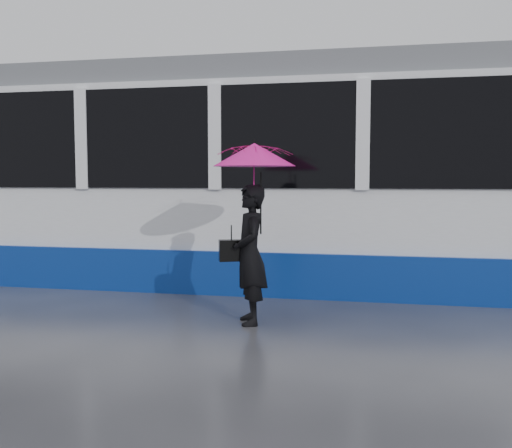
# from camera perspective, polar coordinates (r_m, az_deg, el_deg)

# --- Properties ---
(ground) EXTENTS (90.00, 90.00, 0.00)m
(ground) POSITION_cam_1_polar(r_m,az_deg,el_deg) (6.92, -7.63, -9.10)
(ground) COLOR #29292D
(ground) RESTS_ON ground
(rails) EXTENTS (34.00, 1.51, 0.02)m
(rails) POSITION_cam_1_polar(r_m,az_deg,el_deg) (9.27, -2.49, -5.51)
(rails) COLOR #3F3D38
(rails) RESTS_ON ground
(tram) EXTENTS (26.00, 2.56, 3.35)m
(tram) POSITION_cam_1_polar(r_m,az_deg,el_deg) (10.50, -20.94, 4.30)
(tram) COLOR white
(tram) RESTS_ON ground
(woman) EXTENTS (0.56, 0.67, 1.57)m
(woman) POSITION_cam_1_polar(r_m,az_deg,el_deg) (6.39, -0.60, -3.07)
(woman) COLOR black
(woman) RESTS_ON ground
(umbrella) EXTENTS (1.19, 1.19, 1.06)m
(umbrella) POSITION_cam_1_polar(r_m,az_deg,el_deg) (6.32, -0.16, 5.33)
(umbrella) COLOR #F6145E
(umbrella) RESTS_ON ground
(handbag) EXTENTS (0.30, 0.21, 0.42)m
(handbag) POSITION_cam_1_polar(r_m,az_deg,el_deg) (6.45, -2.47, -2.65)
(handbag) COLOR black
(handbag) RESTS_ON ground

